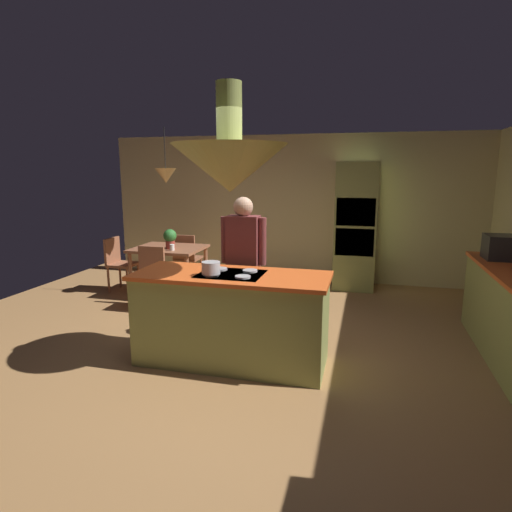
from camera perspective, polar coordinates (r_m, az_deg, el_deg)
The scene contains 15 objects.
ground at distance 4.74m, azimuth -2.45°, elevation -12.81°, with size 8.16×8.16×0.00m, color #9E7042.
wall_back at distance 7.72m, azimuth 5.02°, elevation 6.32°, with size 6.80×0.10×2.55m, color beige.
kitchen_island at distance 4.39m, azimuth -3.27°, elevation -8.23°, with size 1.95×0.78×0.95m.
oven_tower at distance 7.24m, azimuth 13.08°, elevation 3.84°, with size 0.66×0.62×2.07m.
dining_table at distance 6.85m, azimuth -11.48°, elevation 0.29°, with size 1.05×0.88×0.76m.
person_at_island at distance 4.89m, azimuth -1.67°, elevation -0.41°, with size 0.53×0.22×1.65m.
range_hood at distance 4.14m, azimuth -3.51°, elevation 11.94°, with size 1.10×1.10×1.00m.
pendant_light_over_table at distance 6.73m, azimuth -11.89°, elevation 10.41°, with size 0.32×0.32×0.82m.
chair_facing_island at distance 6.31m, azimuth -14.05°, elevation -2.18°, with size 0.40×0.40×0.87m.
chair_by_back_wall at distance 7.47m, azimuth -9.22°, elevation 0.07°, with size 0.40×0.40×0.87m.
chair_at_corner at distance 7.32m, azimuth -17.81°, elevation -0.56°, with size 0.40×0.40×0.87m.
potted_plant_on_table at distance 6.69m, azimuth -11.34°, elevation 2.40°, with size 0.20×0.20×0.30m.
cup_on_table at distance 6.56m, azimuth -11.07°, elevation 1.14°, with size 0.07×0.07×0.09m, color white.
microwave_on_counter at distance 5.68m, azimuth 30.33°, elevation 0.97°, with size 0.46×0.36×0.28m, color #232326.
cooking_pot_on_cooktop at distance 4.17m, azimuth -6.00°, elevation -1.57°, with size 0.18×0.18×0.12m, color #B2B2B7.
Camera 1 is at (1.28, -4.14, 1.93)m, focal length 30.15 mm.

